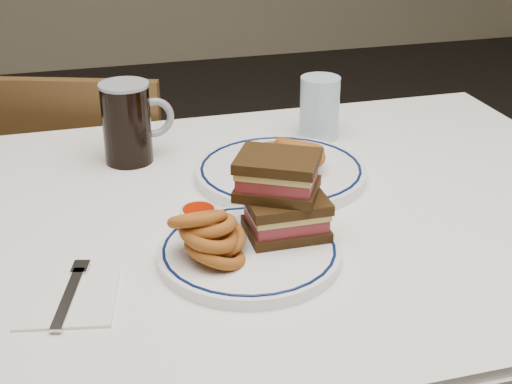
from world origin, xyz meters
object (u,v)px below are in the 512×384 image
object	(u,v)px
chair_far	(97,217)
reuben_sandwich	(282,195)
beer_mug	(128,122)
main_plate	(249,252)
far_plate	(281,172)

from	to	relation	value
chair_far	reuben_sandwich	distance (m)	0.85
reuben_sandwich	beer_mug	xyz separation A→B (m)	(-0.17, 0.35, -0.00)
main_plate	far_plate	size ratio (longest dim) A/B	0.87
beer_mug	far_plate	distance (m)	0.28
chair_far	beer_mug	distance (m)	0.54
beer_mug	reuben_sandwich	bearing A→B (deg)	-63.53
chair_far	far_plate	distance (m)	0.68
reuben_sandwich	main_plate	bearing A→B (deg)	-150.10
beer_mug	far_plate	xyz separation A→B (m)	(0.24, -0.14, -0.06)
main_plate	far_plate	xyz separation A→B (m)	(0.12, 0.24, 0.00)
beer_mug	main_plate	bearing A→B (deg)	-72.81
main_plate	reuben_sandwich	world-z (taller)	reuben_sandwich
chair_far	far_plate	bearing A→B (deg)	-60.29
chair_far	reuben_sandwich	world-z (taller)	reuben_sandwich
chair_far	reuben_sandwich	bearing A→B (deg)	-72.11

